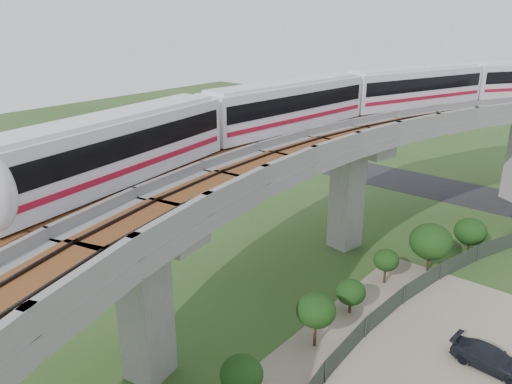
# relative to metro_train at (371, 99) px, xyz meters

# --- Properties ---
(ground) EXTENTS (160.00, 160.00, 0.00)m
(ground) POSITION_rel_metro_train_xyz_m (-1.58, -12.08, -12.31)
(ground) COLOR #30491D
(ground) RESTS_ON ground
(asphalt_road) EXTENTS (60.00, 8.00, 0.03)m
(asphalt_road) POSITION_rel_metro_train_xyz_m (-1.58, 17.92, -12.29)
(asphalt_road) COLOR #232326
(asphalt_road) RESTS_ON ground
(viaduct) EXTENTS (19.58, 73.98, 11.40)m
(viaduct) POSITION_rel_metro_train_xyz_m (2.26, -12.08, -3.26)
(viaduct) COLOR #99968E
(viaduct) RESTS_ON ground
(metro_train) EXTENTS (17.72, 60.01, 3.64)m
(metro_train) POSITION_rel_metro_train_xyz_m (0.00, 0.00, 0.00)
(metro_train) COLOR silver
(metro_train) RESTS_ON ground
(fence) EXTENTS (3.87, 38.73, 1.50)m
(fence) POSITION_rel_metro_train_xyz_m (8.17, -12.08, -11.56)
(fence) COLOR #2D382D
(fence) RESTS_ON ground
(tree_1) EXTENTS (2.61, 2.61, 2.80)m
(tree_1) POSITION_rel_metro_train_xyz_m (7.78, 4.18, -10.62)
(tree_1) COLOR #382314
(tree_1) RESTS_ON ground
(tree_2) EXTENTS (3.17, 3.17, 3.87)m
(tree_2) POSITION_rel_metro_train_xyz_m (6.57, -1.53, -9.79)
(tree_2) COLOR #382314
(tree_2) RESTS_ON ground
(tree_3) EXTENTS (1.84, 1.84, 2.67)m
(tree_3) POSITION_rel_metro_train_xyz_m (4.84, -5.30, -10.43)
(tree_3) COLOR #382314
(tree_3) RESTS_ON ground
(tree_4) EXTENTS (1.96, 1.96, 2.42)m
(tree_4) POSITION_rel_metro_train_xyz_m (4.83, -10.35, -10.73)
(tree_4) COLOR #382314
(tree_4) RESTS_ON ground
(tree_5) EXTENTS (2.35, 2.35, 3.50)m
(tree_5) POSITION_rel_metro_train_xyz_m (4.97, -14.74, -9.82)
(tree_5) COLOR #382314
(tree_5) RESTS_ON ground
(tree_6) EXTENTS (2.17, 2.17, 3.03)m
(tree_6) POSITION_rel_metro_train_xyz_m (4.91, -21.24, -10.21)
(tree_6) COLOR #382314
(tree_6) RESTS_ON ground
(car_dark) EXTENTS (4.35, 2.00, 1.23)m
(car_dark) POSITION_rel_metro_train_xyz_m (13.59, -10.13, -11.65)
(car_dark) COLOR black
(car_dark) RESTS_ON dirt_lot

